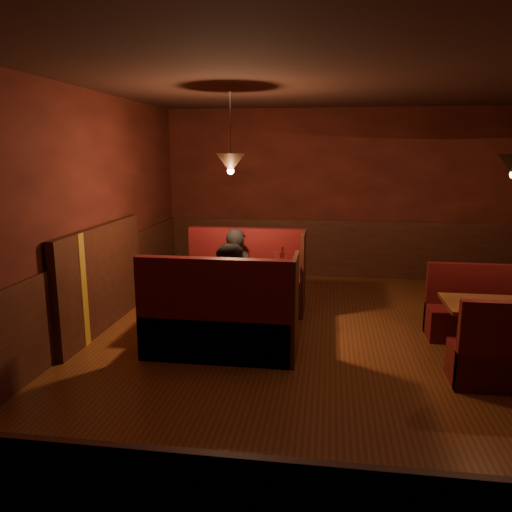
# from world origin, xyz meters

# --- Properties ---
(room) EXTENTS (6.02, 7.02, 2.92)m
(room) POSITION_xyz_m (-0.28, 0.04, 1.05)
(room) COLOR #602D17
(room) RESTS_ON ground
(main_table) EXTENTS (1.51, 0.91, 1.05)m
(main_table) POSITION_xyz_m (-1.30, 0.57, 0.62)
(main_table) COLOR #4D240F
(main_table) RESTS_ON ground
(main_bench_far) EXTENTS (1.66, 0.59, 1.13)m
(main_bench_far) POSITION_xyz_m (-1.28, 1.43, 0.36)
(main_bench_far) COLOR #581519
(main_bench_far) RESTS_ON ground
(main_bench_near) EXTENTS (1.66, 0.59, 1.13)m
(main_bench_near) POSITION_xyz_m (-1.28, -0.28, 0.36)
(main_bench_near) COLOR #581519
(main_bench_near) RESTS_ON ground
(second_table) EXTENTS (1.11, 0.71, 0.63)m
(second_table) POSITION_xyz_m (1.63, 0.07, 0.46)
(second_table) COLOR #4D240F
(second_table) RESTS_ON ground
(second_bench_far) EXTENTS (1.23, 0.46, 0.88)m
(second_bench_far) POSITION_xyz_m (1.66, 0.73, 0.28)
(second_bench_far) COLOR #581519
(second_bench_far) RESTS_ON ground
(diner_a) EXTENTS (0.62, 0.48, 1.52)m
(diner_a) POSITION_xyz_m (-1.40, 1.27, 0.76)
(diner_a) COLOR black
(diner_a) RESTS_ON ground
(diner_b) EXTENTS (0.89, 0.78, 1.56)m
(diner_b) POSITION_xyz_m (-1.17, -0.07, 0.78)
(diner_b) COLOR black
(diner_b) RESTS_ON ground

